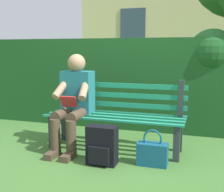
% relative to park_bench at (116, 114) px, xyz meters
% --- Properties ---
extents(ground, '(60.00, 60.00, 0.00)m').
position_rel_park_bench_xyz_m(ground, '(0.00, 0.08, -0.43)').
color(ground, '#3D6B2D').
extents(park_bench, '(1.68, 0.49, 0.86)m').
position_rel_park_bench_xyz_m(park_bench, '(0.00, 0.00, 0.00)').
color(park_bench, '#2D3338').
rests_on(park_bench, ground).
extents(person_seated, '(0.44, 0.73, 1.16)m').
position_rel_park_bench_xyz_m(person_seated, '(0.49, 0.17, 0.18)').
color(person_seated, '#1E6672').
rests_on(person_seated, ground).
extents(hedge_backdrop, '(5.22, 0.81, 1.50)m').
position_rel_park_bench_xyz_m(hedge_backdrop, '(0.44, -1.17, 0.30)').
color(hedge_backdrop, '#19471E').
rests_on(hedge_backdrop, ground).
extents(backpack, '(0.32, 0.24, 0.42)m').
position_rel_park_bench_xyz_m(backpack, '(-0.01, 0.56, -0.23)').
color(backpack, black).
rests_on(backpack, ground).
extents(handbag, '(0.32, 0.15, 0.39)m').
position_rel_park_bench_xyz_m(handbag, '(-0.53, 0.43, -0.30)').
color(handbag, navy).
rests_on(handbag, ground).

